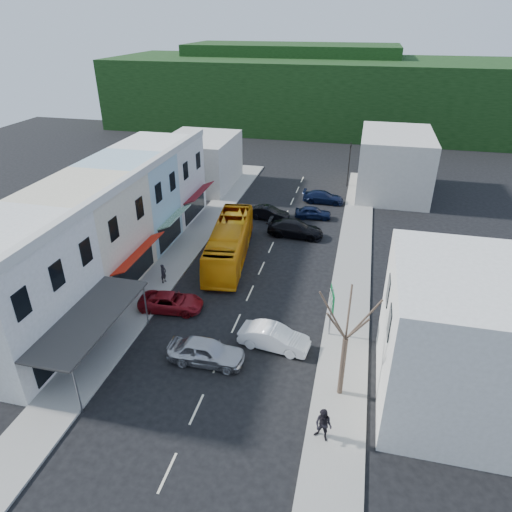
{
  "coord_description": "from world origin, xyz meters",
  "views": [
    {
      "loc": [
        7.3,
        -24.74,
        19.0
      ],
      "look_at": [
        0.0,
        6.0,
        2.2
      ],
      "focal_mm": 32.0,
      "sensor_mm": 36.0,
      "label": 1
    }
  ],
  "objects_px": {
    "car_red": "(171,301)",
    "pedestrian_left": "(163,273)",
    "direction_sign": "(331,313)",
    "traffic_signal": "(349,165)",
    "pedestrian_right": "(323,426)",
    "bus": "(229,243)",
    "car_silver": "(206,353)",
    "street_tree": "(346,339)",
    "car_white": "(274,338)"
  },
  "relations": [
    {
      "from": "pedestrian_right",
      "to": "direction_sign",
      "type": "bearing_deg",
      "value": 114.36
    },
    {
      "from": "direction_sign",
      "to": "street_tree",
      "type": "distance_m",
      "value": 5.7
    },
    {
      "from": "car_red",
      "to": "pedestrian_right",
      "type": "distance_m",
      "value": 14.93
    },
    {
      "from": "bus",
      "to": "car_silver",
      "type": "xyz_separation_m",
      "value": [
        2.36,
        -13.2,
        -0.85
      ]
    },
    {
      "from": "bus",
      "to": "pedestrian_left",
      "type": "height_order",
      "value": "bus"
    },
    {
      "from": "car_red",
      "to": "pedestrian_right",
      "type": "bearing_deg",
      "value": -133.3
    },
    {
      "from": "pedestrian_right",
      "to": "direction_sign",
      "type": "height_order",
      "value": "direction_sign"
    },
    {
      "from": "pedestrian_right",
      "to": "pedestrian_left",
      "type": "bearing_deg",
      "value": 159.73
    },
    {
      "from": "pedestrian_right",
      "to": "street_tree",
      "type": "bearing_deg",
      "value": 101.09
    },
    {
      "from": "pedestrian_left",
      "to": "traffic_signal",
      "type": "height_order",
      "value": "traffic_signal"
    },
    {
      "from": "bus",
      "to": "direction_sign",
      "type": "height_order",
      "value": "direction_sign"
    },
    {
      "from": "pedestrian_left",
      "to": "pedestrian_right",
      "type": "relative_size",
      "value": 1.0
    },
    {
      "from": "car_red",
      "to": "car_white",
      "type": "bearing_deg",
      "value": -112.8
    },
    {
      "from": "traffic_signal",
      "to": "pedestrian_right",
      "type": "bearing_deg",
      "value": 108.43
    },
    {
      "from": "car_silver",
      "to": "car_red",
      "type": "height_order",
      "value": "same"
    },
    {
      "from": "car_silver",
      "to": "pedestrian_left",
      "type": "distance_m",
      "value": 10.19
    },
    {
      "from": "bus",
      "to": "pedestrian_left",
      "type": "distance_m",
      "value": 6.53
    },
    {
      "from": "car_white",
      "to": "direction_sign",
      "type": "bearing_deg",
      "value": -51.92
    },
    {
      "from": "direction_sign",
      "to": "street_tree",
      "type": "height_order",
      "value": "street_tree"
    },
    {
      "from": "pedestrian_left",
      "to": "pedestrian_right",
      "type": "xyz_separation_m",
      "value": [
        13.84,
        -12.28,
        0.0
      ]
    },
    {
      "from": "pedestrian_left",
      "to": "traffic_signal",
      "type": "xyz_separation_m",
      "value": [
        12.78,
        26.91,
        1.74
      ]
    },
    {
      "from": "bus",
      "to": "traffic_signal",
      "type": "xyz_separation_m",
      "value": [
        8.85,
        21.72,
        1.19
      ]
    },
    {
      "from": "car_white",
      "to": "traffic_signal",
      "type": "bearing_deg",
      "value": 2.45
    },
    {
      "from": "bus",
      "to": "pedestrian_left",
      "type": "bearing_deg",
      "value": -134.48
    },
    {
      "from": "car_red",
      "to": "street_tree",
      "type": "bearing_deg",
      "value": -120.28
    },
    {
      "from": "direction_sign",
      "to": "bus",
      "type": "bearing_deg",
      "value": 125.03
    },
    {
      "from": "car_silver",
      "to": "pedestrian_right",
      "type": "bearing_deg",
      "value": -119.97
    },
    {
      "from": "car_red",
      "to": "pedestrian_left",
      "type": "height_order",
      "value": "pedestrian_left"
    },
    {
      "from": "car_white",
      "to": "pedestrian_right",
      "type": "distance_m",
      "value": 7.64
    },
    {
      "from": "bus",
      "to": "car_white",
      "type": "height_order",
      "value": "bus"
    },
    {
      "from": "car_white",
      "to": "traffic_signal",
      "type": "height_order",
      "value": "traffic_signal"
    },
    {
      "from": "car_silver",
      "to": "direction_sign",
      "type": "bearing_deg",
      "value": -59.02
    },
    {
      "from": "bus",
      "to": "direction_sign",
      "type": "relative_size",
      "value": 3.16
    },
    {
      "from": "car_white",
      "to": "bus",
      "type": "bearing_deg",
      "value": 36.66
    },
    {
      "from": "bus",
      "to": "car_silver",
      "type": "distance_m",
      "value": 13.44
    },
    {
      "from": "pedestrian_left",
      "to": "pedestrian_right",
      "type": "height_order",
      "value": "same"
    },
    {
      "from": "direction_sign",
      "to": "traffic_signal",
      "type": "xyz_separation_m",
      "value": [
        -0.6,
        30.58,
        0.9
      ]
    },
    {
      "from": "car_white",
      "to": "car_red",
      "type": "relative_size",
      "value": 0.96
    },
    {
      "from": "direction_sign",
      "to": "car_red",
      "type": "bearing_deg",
      "value": 165.88
    },
    {
      "from": "traffic_signal",
      "to": "car_white",
      "type": "bearing_deg",
      "value": 102.07
    },
    {
      "from": "pedestrian_left",
      "to": "car_white",
      "type": "bearing_deg",
      "value": -103.6
    },
    {
      "from": "pedestrian_right",
      "to": "car_red",
      "type": "bearing_deg",
      "value": 163.92
    },
    {
      "from": "car_white",
      "to": "pedestrian_left",
      "type": "bearing_deg",
      "value": 67.84
    },
    {
      "from": "car_silver",
      "to": "direction_sign",
      "type": "distance_m",
      "value": 8.4
    },
    {
      "from": "pedestrian_left",
      "to": "street_tree",
      "type": "relative_size",
      "value": 0.22
    },
    {
      "from": "car_silver",
      "to": "bus",
      "type": "bearing_deg",
      "value": 9.62
    },
    {
      "from": "pedestrian_left",
      "to": "street_tree",
      "type": "bearing_deg",
      "value": -105.7
    },
    {
      "from": "car_white",
      "to": "pedestrian_right",
      "type": "xyz_separation_m",
      "value": [
        3.8,
        -6.62,
        0.3
      ]
    },
    {
      "from": "direction_sign",
      "to": "traffic_signal",
      "type": "relative_size",
      "value": 0.67
    },
    {
      "from": "car_red",
      "to": "traffic_signal",
      "type": "bearing_deg",
      "value": -25.63
    }
  ]
}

